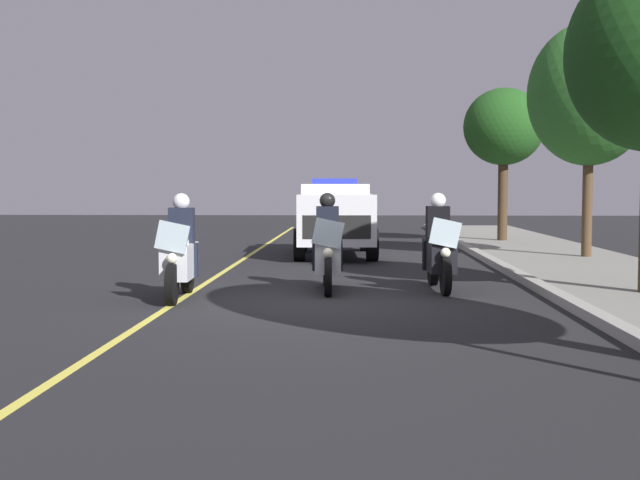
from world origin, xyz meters
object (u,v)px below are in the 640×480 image
at_px(police_suv, 335,216).
at_px(tree_far_back, 590,94).
at_px(police_motorcycle_lead_right, 327,251).
at_px(police_motorcycle_lead_left, 180,256).
at_px(police_motorcycle_trailing, 439,251).
at_px(tree_behind_suv, 504,128).

relative_size(police_suv, tree_far_back, 0.86).
xyz_separation_m(police_motorcycle_lead_right, tree_far_back, (-6.16, 6.24, 3.40)).
relative_size(police_motorcycle_lead_right, tree_far_back, 0.37).
bearing_deg(police_suv, police_motorcycle_lead_right, 0.45).
bearing_deg(police_motorcycle_lead_left, police_motorcycle_trailing, 106.85).
relative_size(police_motorcycle_lead_left, tree_behind_suv, 0.44).
relative_size(police_motorcycle_lead_right, police_suv, 0.43).
bearing_deg(police_motorcycle_lead_right, tree_behind_suv, 156.81).
bearing_deg(tree_behind_suv, police_motorcycle_trailing, -15.24).
bearing_deg(police_motorcycle_trailing, tree_behind_suv, 164.76).
relative_size(tree_far_back, tree_behind_suv, 1.17).
height_order(police_motorcycle_lead_right, tree_behind_suv, tree_behind_suv).
height_order(police_suv, tree_behind_suv, tree_behind_suv).
xyz_separation_m(police_motorcycle_trailing, tree_far_back, (-5.99, 4.27, 3.40)).
height_order(police_motorcycle_trailing, tree_far_back, tree_far_back).
relative_size(police_motorcycle_lead_left, police_motorcycle_trailing, 1.00).
height_order(tree_far_back, tree_behind_suv, tree_far_back).
distance_m(police_suv, tree_far_back, 7.09).
bearing_deg(police_motorcycle_trailing, tree_far_back, 144.49).
bearing_deg(police_suv, police_motorcycle_trailing, 15.82).
distance_m(police_motorcycle_lead_left, police_suv, 8.78).
distance_m(police_motorcycle_lead_right, tree_far_back, 9.40).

